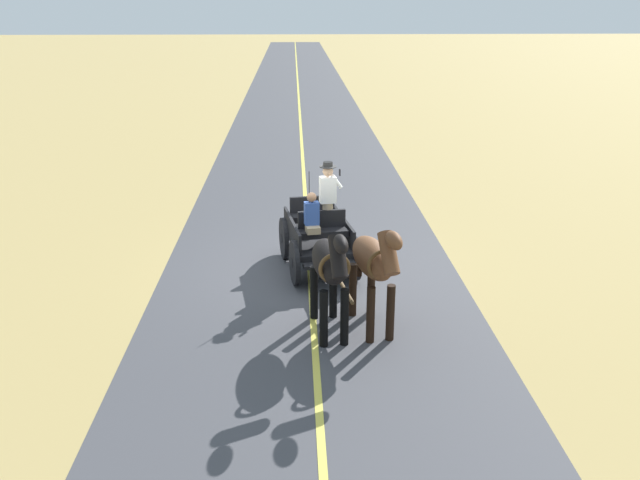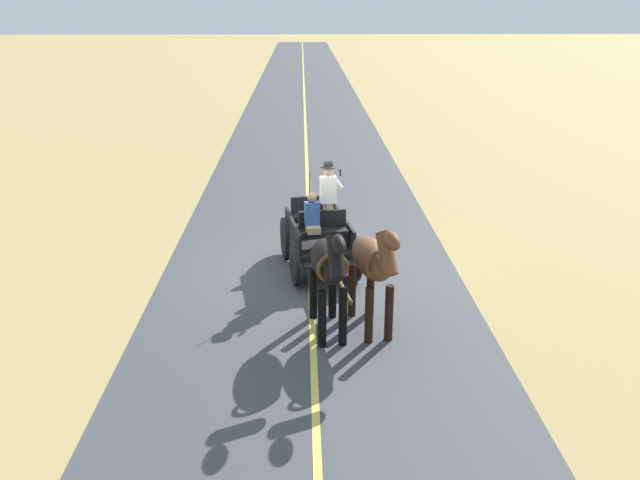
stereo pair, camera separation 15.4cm
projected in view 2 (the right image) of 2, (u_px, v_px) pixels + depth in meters
The scene contains 6 objects.
ground_plane at pixel (310, 270), 14.96m from camera, with size 200.00×200.00×0.00m, color tan.
road_surface at pixel (310, 269), 14.96m from camera, with size 6.51×160.00×0.01m, color #424247.
road_centre_stripe at pixel (310, 269), 14.96m from camera, with size 0.12×160.00×0.00m, color #DBCC4C.
horse_drawn_carriage at pixel (319, 235), 14.71m from camera, with size 1.78×4.51×2.50m.
horse_near_side at pixel (373, 263), 11.80m from camera, with size 0.86×2.15×2.21m.
horse_off_side at pixel (329, 266), 11.67m from camera, with size 0.75×2.14×2.21m.
Camera 2 is at (0.16, 13.84, 5.73)m, focal length 37.67 mm.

